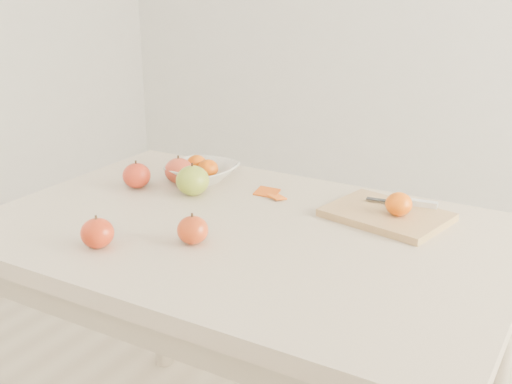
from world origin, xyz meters
The scene contains 14 objects.
table centered at (0.00, 0.00, 0.65)m, with size 1.20×0.80×0.75m.
cutting_board centered at (0.26, 0.21, 0.76)m, with size 0.27×0.20×0.02m, color tan.
board_tangerine centered at (0.29, 0.20, 0.80)m, with size 0.06×0.06×0.05m, color #DC4607.
fruit_bowl centered at (-0.28, 0.23, 0.77)m, with size 0.19×0.19×0.05m, color silver.
bowl_tangerine_near centered at (-0.30, 0.24, 0.79)m, with size 0.06×0.06×0.05m, color #E25807.
bowl_tangerine_far centered at (-0.25, 0.22, 0.79)m, with size 0.06×0.06×0.05m, color #CD5907.
orange_peel_a centered at (-0.06, 0.22, 0.75)m, with size 0.06×0.04×0.00m, color #CE4D0E.
orange_peel_b centered at (-0.03, 0.20, 0.75)m, with size 0.04×0.04×0.00m, color #DF590F.
paring_knife centered at (0.31, 0.28, 0.78)m, with size 0.17×0.05×0.01m.
apple_green centered at (-0.23, 0.12, 0.79)m, with size 0.09×0.09×0.08m, color olive.
apple_red_e centered at (-0.05, -0.13, 0.78)m, with size 0.07×0.07×0.06m, color maroon.
apple_red_c centered at (-0.21, -0.25, 0.78)m, with size 0.07×0.07×0.06m, color #9A090C.
apple_red_b centered at (-0.39, 0.09, 0.78)m, with size 0.08×0.08×0.07m, color #950306.
apple_red_a centered at (-0.32, 0.18, 0.79)m, with size 0.08×0.08×0.07m, color maroon.
Camera 1 is at (0.70, -1.16, 1.32)m, focal length 45.00 mm.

